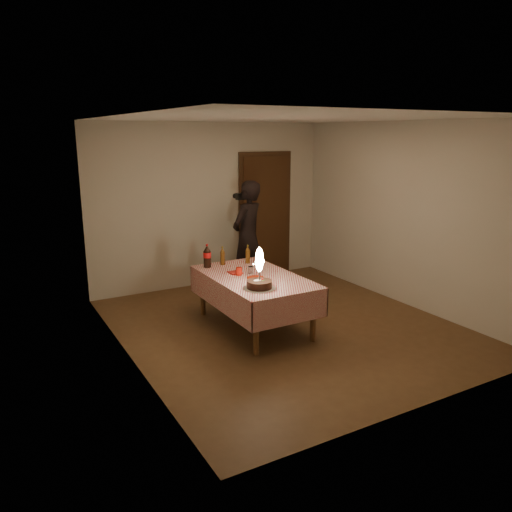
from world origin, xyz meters
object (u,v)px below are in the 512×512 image
at_px(dining_table, 254,283).
at_px(photographer, 248,236).
at_px(birthday_cake, 259,279).
at_px(red_plate, 256,278).
at_px(cola_bottle, 207,256).
at_px(amber_bottle_right, 248,255).
at_px(clear_cup, 251,270).
at_px(amber_bottle_left, 223,256).
at_px(red_cup, 239,271).

relative_size(dining_table, photographer, 0.99).
xyz_separation_m(dining_table, birthday_cake, (-0.19, -0.47, 0.21)).
height_order(dining_table, red_plate, red_plate).
distance_m(dining_table, cola_bottle, 0.80).
xyz_separation_m(cola_bottle, amber_bottle_right, (0.58, -0.07, -0.03)).
relative_size(clear_cup, photographer, 0.05).
distance_m(clear_cup, amber_bottle_left, 0.59).
height_order(red_cup, cola_bottle, cola_bottle).
distance_m(red_plate, amber_bottle_left, 0.80).
bearing_deg(photographer, clear_cup, -117.00).
bearing_deg(birthday_cake, red_cup, 85.21).
bearing_deg(clear_cup, red_plate, -103.25).
bearing_deg(amber_bottle_right, photographer, 61.58).
xyz_separation_m(birthday_cake, red_cup, (0.05, 0.61, -0.06)).
xyz_separation_m(red_cup, photographer, (0.82, 1.27, 0.14)).
height_order(dining_table, red_cup, red_cup).
bearing_deg(cola_bottle, red_plate, -68.12).
height_order(birthday_cake, amber_bottle_left, birthday_cake).
height_order(dining_table, birthday_cake, birthday_cake).
relative_size(birthday_cake, photographer, 0.28).
xyz_separation_m(red_plate, red_cup, (-0.11, 0.22, 0.05)).
height_order(red_cup, amber_bottle_right, amber_bottle_right).
bearing_deg(red_plate, clear_cup, 76.75).
height_order(clear_cup, amber_bottle_left, amber_bottle_left).
distance_m(birthday_cake, amber_bottle_right, 1.17).
relative_size(red_cup, amber_bottle_right, 0.39).
xyz_separation_m(red_cup, amber_bottle_left, (0.04, 0.56, 0.07)).
distance_m(amber_bottle_left, photographer, 1.05).
bearing_deg(amber_bottle_left, birthday_cake, -94.54).
bearing_deg(birthday_cake, amber_bottle_left, 85.46).
bearing_deg(red_plate, amber_bottle_right, 68.78).
bearing_deg(photographer, cola_bottle, -144.25).
relative_size(birthday_cake, red_cup, 4.89).
bearing_deg(dining_table, photographer, 64.41).
xyz_separation_m(clear_cup, photographer, (0.65, 1.28, 0.14)).
relative_size(red_plate, cola_bottle, 0.69).
bearing_deg(cola_bottle, clear_cup, -56.89).
height_order(red_plate, red_cup, red_cup).
distance_m(amber_bottle_left, amber_bottle_right, 0.35).
relative_size(clear_cup, cola_bottle, 0.28).
bearing_deg(dining_table, cola_bottle, 116.37).
distance_m(dining_table, photographer, 1.58).
xyz_separation_m(birthday_cake, red_plate, (0.17, 0.39, -0.11)).
height_order(amber_bottle_left, amber_bottle_right, same).
height_order(clear_cup, photographer, photographer).
distance_m(red_cup, clear_cup, 0.17).
relative_size(dining_table, amber_bottle_left, 6.75).
height_order(clear_cup, cola_bottle, cola_bottle).
relative_size(birthday_cake, amber_bottle_right, 1.92).
bearing_deg(red_cup, photographer, 57.27).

